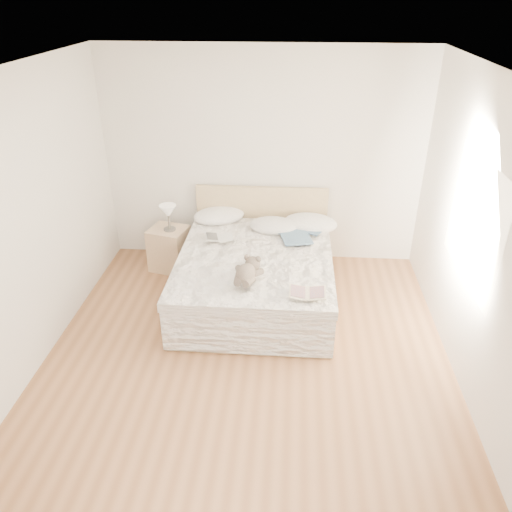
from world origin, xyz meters
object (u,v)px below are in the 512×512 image
at_px(table_lamp, 168,212).
at_px(childrens_book, 307,293).
at_px(nightstand, 170,249).
at_px(teddy_bear, 246,279).
at_px(photo_book, 219,238).
at_px(bed, 256,274).

bearing_deg(table_lamp, childrens_book, -40.31).
distance_m(nightstand, teddy_bear, 1.74).
bearing_deg(childrens_book, photo_book, 133.23).
height_order(nightstand, photo_book, photo_book).
height_order(photo_book, childrens_book, same).
relative_size(photo_book, childrens_book, 0.91).
bearing_deg(photo_book, table_lamp, 140.58).
bearing_deg(bed, childrens_book, -56.79).
distance_m(nightstand, table_lamp, 0.52).
height_order(bed, nightstand, bed).
height_order(bed, teddy_bear, bed).
xyz_separation_m(table_lamp, childrens_book, (1.70, -1.44, -0.17)).
bearing_deg(childrens_book, bed, 124.16).
xyz_separation_m(bed, nightstand, (-1.16, 0.59, -0.03)).
height_order(nightstand, teddy_bear, teddy_bear).
height_order(nightstand, table_lamp, table_lamp).
distance_m(table_lamp, photo_book, 0.76).
distance_m(bed, childrens_book, 1.09).
bearing_deg(table_lamp, teddy_bear, -49.44).
bearing_deg(table_lamp, nightstand, 145.38).
relative_size(nightstand, childrens_book, 1.50).
height_order(bed, table_lamp, bed).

